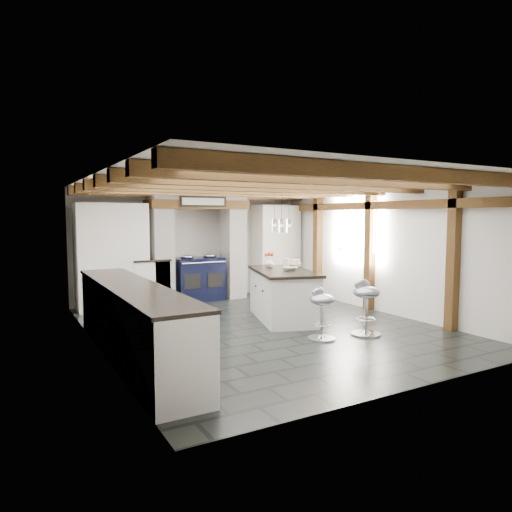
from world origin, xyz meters
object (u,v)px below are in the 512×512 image
bar_stool_near (366,301)px  bar_stool_far (321,308)px  range_cooker (199,278)px  kitchen_island (283,294)px

bar_stool_near → bar_stool_far: size_ratio=1.11×
range_cooker → bar_stool_far: range_cooker is taller
range_cooker → kitchen_island: size_ratio=0.53×
bar_stool_near → bar_stool_far: bar_stool_near is taller
kitchen_island → bar_stool_far: (-0.22, -1.34, 0.02)m
range_cooker → bar_stool_near: range_cooker is taller
bar_stool_far → bar_stool_near: bearing=-25.3°
kitchen_island → bar_stool_near: bearing=-53.7°
bar_stool_near → bar_stool_far: 0.73m
bar_stool_near → bar_stool_far: (-0.72, 0.13, -0.05)m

